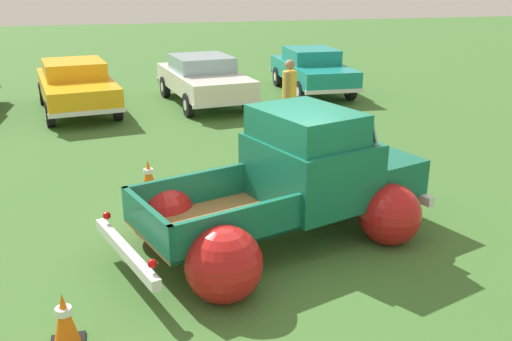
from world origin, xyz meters
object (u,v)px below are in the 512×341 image
object	(u,v)px
show_car_3	(312,69)
lane_cone_0	(149,177)
show_car_1	(76,84)
vintage_pickup_truck	(295,188)
spectator_0	(289,93)
show_car_2	(203,78)
lane_cone_1	(65,320)

from	to	relation	value
show_car_3	lane_cone_0	bearing A→B (deg)	-35.16
show_car_1	show_car_3	xyz separation A→B (m)	(7.44, 0.96, -0.00)
vintage_pickup_truck	spectator_0	bearing A→B (deg)	55.14
vintage_pickup_truck	lane_cone_0	world-z (taller)	vintage_pickup_truck
lane_cone_0	vintage_pickup_truck	bearing A→B (deg)	-48.71
show_car_3	spectator_0	xyz separation A→B (m)	(-2.34, -4.94, 0.29)
show_car_2	lane_cone_0	xyz separation A→B (m)	(-2.15, -7.12, -0.47)
vintage_pickup_truck	show_car_1	xyz separation A→B (m)	(-3.53, 9.27, 0.03)
vintage_pickup_truck	spectator_0	distance (m)	5.53
show_car_2	spectator_0	xyz separation A→B (m)	(1.42, -4.11, 0.28)
spectator_0	lane_cone_1	distance (m)	8.69
show_car_3	lane_cone_1	xyz separation A→B (m)	(-7.07, -12.18, -0.47)
vintage_pickup_truck	show_car_3	world-z (taller)	vintage_pickup_truck
show_car_3	show_car_2	bearing A→B (deg)	-76.13
lane_cone_0	show_car_3	bearing A→B (deg)	53.36
lane_cone_0	lane_cone_1	xyz separation A→B (m)	(-1.16, -4.24, 0.00)
spectator_0	show_car_1	bearing A→B (deg)	173.63
spectator_0	lane_cone_0	bearing A→B (deg)	-108.22
show_car_1	spectator_0	size ratio (longest dim) A/B	2.58
show_car_3	lane_cone_1	distance (m)	14.10
show_car_1	show_car_3	bearing A→B (deg)	88.36
vintage_pickup_truck	lane_cone_1	world-z (taller)	vintage_pickup_truck
show_car_1	vintage_pickup_truck	bearing A→B (deg)	11.87
show_car_1	show_car_2	bearing A→B (deg)	83.07
show_car_1	show_car_2	size ratio (longest dim) A/B	1.02
show_car_3	spectator_0	distance (m)	5.47
vintage_pickup_truck	show_car_1	world-z (taller)	vintage_pickup_truck
show_car_2	lane_cone_1	size ratio (longest dim) A/B	7.44
show_car_3	vintage_pickup_truck	bearing A→B (deg)	-19.44
vintage_pickup_truck	lane_cone_0	distance (m)	3.07
show_car_1	spectator_0	bearing A→B (deg)	43.05
show_car_1	show_car_2	xyz separation A→B (m)	(3.68, 0.13, 0.00)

